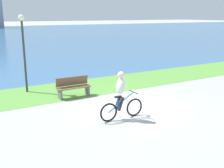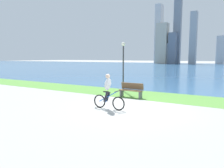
% 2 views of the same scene
% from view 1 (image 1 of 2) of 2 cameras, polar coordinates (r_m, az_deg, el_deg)
% --- Properties ---
extents(ground_plane, '(300.00, 300.00, 0.00)m').
position_cam_1_polar(ground_plane, '(10.84, 3.92, -4.98)').
color(ground_plane, '#9E9E99').
extents(grass_strip_bayside, '(120.00, 3.31, 0.01)m').
position_cam_1_polar(grass_strip_bayside, '(13.96, -4.78, -0.57)').
color(grass_strip_bayside, '#59933D').
rests_on(grass_strip_bayside, ground).
extents(cyclist_lead, '(1.73, 0.52, 1.70)m').
position_cam_1_polar(cyclist_lead, '(9.43, 1.91, -2.53)').
color(cyclist_lead, black).
rests_on(cyclist_lead, ground).
extents(bench_near_path, '(1.50, 0.47, 0.90)m').
position_cam_1_polar(bench_near_path, '(12.23, -8.07, -0.64)').
color(bench_near_path, brown).
rests_on(bench_near_path, ground).
extents(lamppost_tall, '(0.28, 0.28, 3.58)m').
position_cam_1_polar(lamppost_tall, '(13.23, -18.04, 8.39)').
color(lamppost_tall, '#38383D').
rests_on(lamppost_tall, ground).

